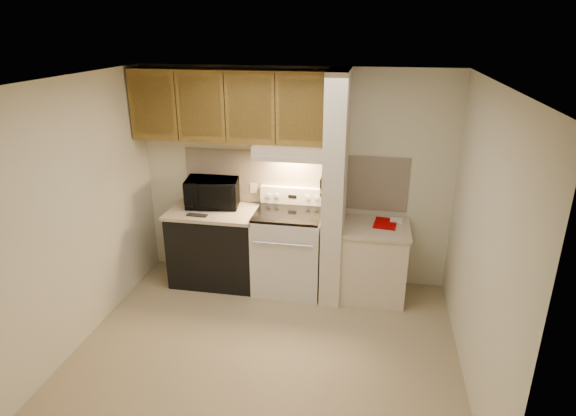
# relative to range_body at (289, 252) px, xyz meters

# --- Properties ---
(floor) EXTENTS (3.60, 3.60, 0.00)m
(floor) POSITION_rel_range_body_xyz_m (0.00, -1.16, -0.46)
(floor) COLOR tan
(floor) RESTS_ON ground
(ceiling) EXTENTS (3.60, 3.60, 0.00)m
(ceiling) POSITION_rel_range_body_xyz_m (0.00, -1.16, 2.04)
(ceiling) COLOR white
(ceiling) RESTS_ON wall_back
(wall_back) EXTENTS (3.60, 2.50, 0.02)m
(wall_back) POSITION_rel_range_body_xyz_m (0.00, 0.34, 0.79)
(wall_back) COLOR beige
(wall_back) RESTS_ON floor
(wall_left) EXTENTS (0.02, 3.00, 2.50)m
(wall_left) POSITION_rel_range_body_xyz_m (-1.80, -1.16, 0.79)
(wall_left) COLOR beige
(wall_left) RESTS_ON floor
(wall_right) EXTENTS (0.02, 3.00, 2.50)m
(wall_right) POSITION_rel_range_body_xyz_m (1.80, -1.16, 0.79)
(wall_right) COLOR beige
(wall_right) RESTS_ON floor
(backsplash) EXTENTS (2.60, 0.02, 0.63)m
(backsplash) POSITION_rel_range_body_xyz_m (0.00, 0.33, 0.78)
(backsplash) COLOR #FFE8CF
(backsplash) RESTS_ON wall_back
(range_body) EXTENTS (0.76, 0.65, 0.92)m
(range_body) POSITION_rel_range_body_xyz_m (0.00, 0.00, 0.00)
(range_body) COLOR silver
(range_body) RESTS_ON floor
(oven_window) EXTENTS (0.50, 0.01, 0.30)m
(oven_window) POSITION_rel_range_body_xyz_m (0.00, -0.32, 0.04)
(oven_window) COLOR black
(oven_window) RESTS_ON range_body
(oven_handle) EXTENTS (0.65, 0.02, 0.02)m
(oven_handle) POSITION_rel_range_body_xyz_m (0.00, -0.35, 0.26)
(oven_handle) COLOR silver
(oven_handle) RESTS_ON range_body
(cooktop) EXTENTS (0.74, 0.64, 0.03)m
(cooktop) POSITION_rel_range_body_xyz_m (0.00, 0.00, 0.48)
(cooktop) COLOR black
(cooktop) RESTS_ON range_body
(range_backguard) EXTENTS (0.76, 0.08, 0.20)m
(range_backguard) POSITION_rel_range_body_xyz_m (0.00, 0.28, 0.59)
(range_backguard) COLOR silver
(range_backguard) RESTS_ON range_body
(range_display) EXTENTS (0.10, 0.01, 0.04)m
(range_display) POSITION_rel_range_body_xyz_m (0.00, 0.24, 0.59)
(range_display) COLOR black
(range_display) RESTS_ON range_backguard
(range_knob_left_outer) EXTENTS (0.05, 0.02, 0.05)m
(range_knob_left_outer) POSITION_rel_range_body_xyz_m (-0.28, 0.24, 0.59)
(range_knob_left_outer) COLOR silver
(range_knob_left_outer) RESTS_ON range_backguard
(range_knob_left_inner) EXTENTS (0.05, 0.02, 0.05)m
(range_knob_left_inner) POSITION_rel_range_body_xyz_m (-0.18, 0.24, 0.59)
(range_knob_left_inner) COLOR silver
(range_knob_left_inner) RESTS_ON range_backguard
(range_knob_right_inner) EXTENTS (0.05, 0.02, 0.05)m
(range_knob_right_inner) POSITION_rel_range_body_xyz_m (0.18, 0.24, 0.59)
(range_knob_right_inner) COLOR silver
(range_knob_right_inner) RESTS_ON range_backguard
(range_knob_right_outer) EXTENTS (0.05, 0.02, 0.05)m
(range_knob_right_outer) POSITION_rel_range_body_xyz_m (0.28, 0.24, 0.59)
(range_knob_right_outer) COLOR silver
(range_knob_right_outer) RESTS_ON range_backguard
(dishwasher_front) EXTENTS (1.00, 0.63, 0.87)m
(dishwasher_front) POSITION_rel_range_body_xyz_m (-0.88, 0.01, -0.03)
(dishwasher_front) COLOR black
(dishwasher_front) RESTS_ON floor
(left_countertop) EXTENTS (1.04, 0.67, 0.04)m
(left_countertop) POSITION_rel_range_body_xyz_m (-0.88, 0.01, 0.43)
(left_countertop) COLOR beige
(left_countertop) RESTS_ON dishwasher_front
(spoon_rest) EXTENTS (0.24, 0.08, 0.02)m
(spoon_rest) POSITION_rel_range_body_xyz_m (-1.01, -0.19, 0.46)
(spoon_rest) COLOR black
(spoon_rest) RESTS_ON left_countertop
(teal_jar) EXTENTS (0.11, 0.11, 0.09)m
(teal_jar) POSITION_rel_range_body_xyz_m (-1.23, 0.20, 0.50)
(teal_jar) COLOR #316C64
(teal_jar) RESTS_ON left_countertop
(outlet) EXTENTS (0.08, 0.01, 0.12)m
(outlet) POSITION_rel_range_body_xyz_m (-0.48, 0.32, 0.64)
(outlet) COLOR beige
(outlet) RESTS_ON backsplash
(microwave) EXTENTS (0.66, 0.49, 0.33)m
(microwave) POSITION_rel_range_body_xyz_m (-0.93, 0.15, 0.62)
(microwave) COLOR black
(microwave) RESTS_ON left_countertop
(partition_pillar) EXTENTS (0.22, 0.70, 2.50)m
(partition_pillar) POSITION_rel_range_body_xyz_m (0.51, -0.01, 0.79)
(partition_pillar) COLOR beige
(partition_pillar) RESTS_ON floor
(pillar_trim) EXTENTS (0.01, 0.70, 0.04)m
(pillar_trim) POSITION_rel_range_body_xyz_m (0.39, -0.01, 0.84)
(pillar_trim) COLOR olive
(pillar_trim) RESTS_ON partition_pillar
(knife_strip) EXTENTS (0.02, 0.42, 0.04)m
(knife_strip) POSITION_rel_range_body_xyz_m (0.39, -0.06, 0.86)
(knife_strip) COLOR black
(knife_strip) RESTS_ON partition_pillar
(knife_blade_a) EXTENTS (0.01, 0.03, 0.16)m
(knife_blade_a) POSITION_rel_range_body_xyz_m (0.38, -0.23, 0.76)
(knife_blade_a) COLOR silver
(knife_blade_a) RESTS_ON knife_strip
(knife_handle_a) EXTENTS (0.02, 0.02, 0.10)m
(knife_handle_a) POSITION_rel_range_body_xyz_m (0.38, -0.21, 0.91)
(knife_handle_a) COLOR black
(knife_handle_a) RESTS_ON knife_strip
(knife_blade_b) EXTENTS (0.01, 0.04, 0.18)m
(knife_blade_b) POSITION_rel_range_body_xyz_m (0.38, -0.13, 0.75)
(knife_blade_b) COLOR silver
(knife_blade_b) RESTS_ON knife_strip
(knife_handle_b) EXTENTS (0.02, 0.02, 0.10)m
(knife_handle_b) POSITION_rel_range_body_xyz_m (0.38, -0.14, 0.91)
(knife_handle_b) COLOR black
(knife_handle_b) RESTS_ON knife_strip
(knife_blade_c) EXTENTS (0.01, 0.04, 0.20)m
(knife_blade_c) POSITION_rel_range_body_xyz_m (0.38, -0.07, 0.74)
(knife_blade_c) COLOR silver
(knife_blade_c) RESTS_ON knife_strip
(knife_handle_c) EXTENTS (0.02, 0.02, 0.10)m
(knife_handle_c) POSITION_rel_range_body_xyz_m (0.38, -0.05, 0.91)
(knife_handle_c) COLOR black
(knife_handle_c) RESTS_ON knife_strip
(knife_blade_d) EXTENTS (0.01, 0.04, 0.16)m
(knife_blade_d) POSITION_rel_range_body_xyz_m (0.38, 0.03, 0.76)
(knife_blade_d) COLOR silver
(knife_blade_d) RESTS_ON knife_strip
(knife_handle_d) EXTENTS (0.02, 0.02, 0.10)m
(knife_handle_d) POSITION_rel_range_body_xyz_m (0.38, 0.03, 0.91)
(knife_handle_d) COLOR black
(knife_handle_d) RESTS_ON knife_strip
(knife_blade_e) EXTENTS (0.01, 0.04, 0.18)m
(knife_blade_e) POSITION_rel_range_body_xyz_m (0.38, 0.11, 0.75)
(knife_blade_e) COLOR silver
(knife_blade_e) RESTS_ON knife_strip
(knife_handle_e) EXTENTS (0.02, 0.02, 0.10)m
(knife_handle_e) POSITION_rel_range_body_xyz_m (0.38, 0.10, 0.91)
(knife_handle_e) COLOR black
(knife_handle_e) RESTS_ON knife_strip
(oven_mitt) EXTENTS (0.03, 0.11, 0.26)m
(oven_mitt) POSITION_rel_range_body_xyz_m (0.38, 0.17, 0.74)
(oven_mitt) COLOR gray
(oven_mitt) RESTS_ON partition_pillar
(right_cab_base) EXTENTS (0.70, 0.60, 0.81)m
(right_cab_base) POSITION_rel_range_body_xyz_m (0.97, -0.01, -0.06)
(right_cab_base) COLOR beige
(right_cab_base) RESTS_ON floor
(right_countertop) EXTENTS (0.74, 0.64, 0.04)m
(right_countertop) POSITION_rel_range_body_xyz_m (0.97, -0.01, 0.37)
(right_countertop) COLOR beige
(right_countertop) RESTS_ON right_cab_base
(red_folder) EXTENTS (0.28, 0.35, 0.01)m
(red_folder) POSITION_rel_range_body_xyz_m (1.07, 0.09, 0.40)
(red_folder) COLOR #AC0001
(red_folder) RESTS_ON right_countertop
(white_box) EXTENTS (0.14, 0.09, 0.04)m
(white_box) POSITION_rel_range_body_xyz_m (1.19, 0.17, 0.41)
(white_box) COLOR white
(white_box) RESTS_ON right_countertop
(range_hood) EXTENTS (0.78, 0.44, 0.15)m
(range_hood) POSITION_rel_range_body_xyz_m (0.00, 0.12, 1.17)
(range_hood) COLOR beige
(range_hood) RESTS_ON upper_cabinets
(hood_lip) EXTENTS (0.78, 0.04, 0.06)m
(hood_lip) POSITION_rel_range_body_xyz_m (0.00, -0.08, 1.12)
(hood_lip) COLOR beige
(hood_lip) RESTS_ON range_hood
(upper_cabinets) EXTENTS (2.18, 0.33, 0.77)m
(upper_cabinets) POSITION_rel_range_body_xyz_m (-0.69, 0.17, 1.62)
(upper_cabinets) COLOR olive
(upper_cabinets) RESTS_ON wall_back
(cab_door_a) EXTENTS (0.46, 0.01, 0.63)m
(cab_door_a) POSITION_rel_range_body_xyz_m (-1.51, 0.01, 1.62)
(cab_door_a) COLOR olive
(cab_door_a) RESTS_ON upper_cabinets
(cab_gap_a) EXTENTS (0.01, 0.01, 0.73)m
(cab_gap_a) POSITION_rel_range_body_xyz_m (-1.23, 0.01, 1.62)
(cab_gap_a) COLOR black
(cab_gap_a) RESTS_ON upper_cabinets
(cab_door_b) EXTENTS (0.46, 0.01, 0.63)m
(cab_door_b) POSITION_rel_range_body_xyz_m (-0.96, 0.01, 1.62)
(cab_door_b) COLOR olive
(cab_door_b) RESTS_ON upper_cabinets
(cab_gap_b) EXTENTS (0.01, 0.01, 0.73)m
(cab_gap_b) POSITION_rel_range_body_xyz_m (-0.69, 0.01, 1.62)
(cab_gap_b) COLOR black
(cab_gap_b) RESTS_ON upper_cabinets
(cab_door_c) EXTENTS (0.46, 0.01, 0.63)m
(cab_door_c) POSITION_rel_range_body_xyz_m (-0.42, 0.01, 1.62)
(cab_door_c) COLOR olive
(cab_door_c) RESTS_ON upper_cabinets
(cab_gap_c) EXTENTS (0.01, 0.01, 0.73)m
(cab_gap_c) POSITION_rel_range_body_xyz_m (-0.14, 0.01, 1.62)
(cab_gap_c) COLOR black
(cab_gap_c) RESTS_ON upper_cabinets
(cab_door_d) EXTENTS (0.46, 0.01, 0.63)m
(cab_door_d) POSITION_rel_range_body_xyz_m (0.13, 0.01, 1.62)
(cab_door_d) COLOR olive
(cab_door_d) RESTS_ON upper_cabinets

